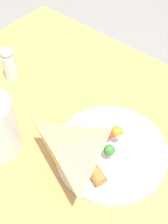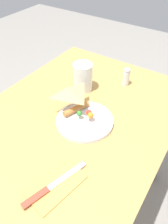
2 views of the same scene
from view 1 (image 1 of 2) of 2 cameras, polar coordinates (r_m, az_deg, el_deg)
The scene contains 3 objects.
dining_table at distance 0.64m, azimuth 5.13°, elevation -19.52°, with size 1.09×0.72×0.76m.
plate_pizza at distance 0.55m, azimuth 5.19°, elevation -7.63°, with size 0.22×0.22×0.05m.
salt_shaker at distance 0.69m, azimuth -15.01°, elevation 9.60°, with size 0.03×0.03×0.09m.
Camera 1 is at (-0.10, 0.20, 1.23)m, focal length 45.00 mm.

